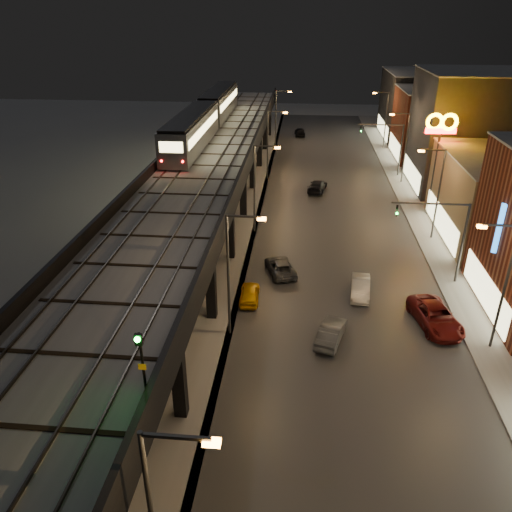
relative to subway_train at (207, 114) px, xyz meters
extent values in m
plane|color=silver|center=(8.50, -48.64, -8.45)|extent=(220.00, 220.00, 0.00)
cube|color=#46474D|center=(16.00, -13.64, -8.42)|extent=(17.00, 120.00, 0.06)
cube|color=#9FA1A8|center=(26.00, -13.64, -8.38)|extent=(4.00, 120.00, 0.14)
cube|color=#9FA1A8|center=(2.50, -13.64, -8.42)|extent=(11.00, 120.00, 0.06)
cube|color=black|center=(2.50, -16.64, -2.65)|extent=(9.00, 100.00, 1.00)
cube|color=black|center=(2.50, -53.64, -3.30)|extent=(8.00, 0.60, 0.50)
cube|color=black|center=(-1.20, -43.64, -5.80)|extent=(0.70, 0.70, 5.30)
cube|color=black|center=(6.20, -43.64, -5.80)|extent=(0.70, 0.70, 5.30)
cube|color=black|center=(2.50, -43.64, -3.30)|extent=(8.00, 0.60, 0.50)
cube|color=black|center=(-1.20, -33.64, -5.80)|extent=(0.70, 0.70, 5.30)
cube|color=black|center=(6.20, -33.64, -5.80)|extent=(0.70, 0.70, 5.30)
cube|color=black|center=(2.50, -33.64, -3.30)|extent=(8.00, 0.60, 0.50)
cube|color=black|center=(-1.20, -23.64, -5.80)|extent=(0.70, 0.70, 5.30)
cube|color=black|center=(6.20, -23.64, -5.80)|extent=(0.70, 0.70, 5.30)
cube|color=black|center=(2.50, -23.64, -3.30)|extent=(8.00, 0.60, 0.50)
cube|color=black|center=(-1.20, -13.64, -5.80)|extent=(0.70, 0.70, 5.30)
cube|color=black|center=(6.20, -13.64, -5.80)|extent=(0.70, 0.70, 5.30)
cube|color=black|center=(2.50, -13.64, -3.30)|extent=(8.00, 0.60, 0.50)
cube|color=black|center=(-1.20, -3.64, -5.80)|extent=(0.70, 0.70, 5.30)
cube|color=black|center=(6.20, -3.64, -5.80)|extent=(0.70, 0.70, 5.30)
cube|color=black|center=(2.50, -3.64, -3.30)|extent=(8.00, 0.60, 0.50)
cube|color=black|center=(-1.20, 6.36, -5.80)|extent=(0.70, 0.70, 5.30)
cube|color=black|center=(6.20, 6.36, -5.80)|extent=(0.70, 0.70, 5.30)
cube|color=black|center=(2.50, 6.36, -3.30)|extent=(8.00, 0.60, 0.50)
cube|color=black|center=(-1.20, 16.36, -5.80)|extent=(0.70, 0.70, 5.30)
cube|color=black|center=(6.20, 16.36, -5.80)|extent=(0.70, 0.70, 5.30)
cube|color=black|center=(2.50, 16.36, -3.30)|extent=(8.00, 0.60, 0.50)
cube|color=black|center=(-1.20, 26.36, -5.80)|extent=(0.70, 0.70, 5.30)
cube|color=black|center=(6.20, 26.36, -5.80)|extent=(0.70, 0.70, 5.30)
cube|color=black|center=(2.50, 26.36, -3.30)|extent=(8.00, 0.60, 0.50)
cube|color=#B2B7C1|center=(2.50, -16.64, -2.07)|extent=(8.40, 100.00, 0.16)
cube|color=#332D28|center=(-0.72, -16.64, -1.91)|extent=(0.08, 98.00, 0.16)
cube|color=#332D28|center=(0.72, -16.64, -1.91)|extent=(0.08, 98.00, 0.16)
cube|color=#332D28|center=(3.78, -16.64, -1.91)|extent=(0.08, 98.00, 0.16)
cube|color=#332D28|center=(5.22, -16.64, -1.91)|extent=(0.08, 98.00, 0.16)
cube|color=black|center=(2.50, -46.64, -1.96)|extent=(7.80, 0.24, 0.06)
cube|color=black|center=(2.50, -30.64, -1.96)|extent=(7.80, 0.24, 0.06)
cube|color=black|center=(2.50, -14.64, -1.96)|extent=(7.80, 0.24, 0.06)
cube|color=black|center=(2.50, 1.36, -1.96)|extent=(7.80, 0.24, 0.06)
cube|color=black|center=(2.50, 17.36, -1.96)|extent=(7.80, 0.24, 0.06)
cube|color=black|center=(6.85, -16.64, -1.60)|extent=(0.30, 100.00, 1.10)
cube|color=black|center=(-1.85, -16.64, -1.60)|extent=(0.30, 100.00, 1.10)
cube|color=beige|center=(26.45, -30.64, -6.85)|extent=(0.10, 9.60, 2.40)
cube|color=#957D5E|center=(32.50, -16.64, -4.45)|extent=(12.00, 15.00, 8.00)
cube|color=beige|center=(26.45, -16.64, -6.85)|extent=(0.10, 12.00, 2.40)
cube|color=#2E2F3A|center=(32.50, -0.64, -1.45)|extent=(12.00, 13.00, 14.00)
cube|color=beige|center=(26.45, -0.64, -6.85)|extent=(0.10, 10.40, 2.40)
cube|color=#B2B7C1|center=(32.50, -0.64, 5.63)|extent=(12.20, 13.20, 0.16)
cube|color=brown|center=(32.50, 13.36, -3.45)|extent=(12.00, 12.00, 10.00)
cube|color=beige|center=(26.45, 13.36, -6.85)|extent=(0.10, 9.60, 2.40)
cube|color=#B2B7C1|center=(32.50, 13.36, 1.63)|extent=(12.20, 12.20, 0.16)
cube|color=black|center=(32.50, 27.36, -2.95)|extent=(12.00, 16.00, 11.00)
cube|color=beige|center=(26.45, 27.36, -6.85)|extent=(0.10, 12.80, 2.40)
cube|color=#B2B7C1|center=(32.50, 27.36, 2.63)|extent=(12.20, 16.20, 0.16)
cube|color=#38383A|center=(8.90, -53.64, 0.45)|extent=(2.20, 0.12, 0.12)
cube|color=orange|center=(10.00, -53.64, 0.33)|extent=(0.55, 0.28, 0.18)
cylinder|color=#38383A|center=(7.80, -35.64, -3.95)|extent=(0.18, 0.18, 9.00)
cube|color=#38383A|center=(8.90, -35.64, 0.45)|extent=(2.20, 0.12, 0.12)
cube|color=orange|center=(10.00, -35.64, 0.33)|extent=(0.55, 0.28, 0.18)
cylinder|color=#38383A|center=(25.50, -35.64, -3.95)|extent=(0.18, 0.18, 9.00)
cube|color=#38383A|center=(24.40, -35.64, 0.45)|extent=(2.20, 0.12, 0.12)
cube|color=orange|center=(23.30, -35.64, 0.33)|extent=(0.55, 0.28, 0.18)
cylinder|color=#38383A|center=(7.80, -17.64, -3.95)|extent=(0.18, 0.18, 9.00)
cube|color=#38383A|center=(8.90, -17.64, 0.45)|extent=(2.20, 0.12, 0.12)
cube|color=orange|center=(10.00, -17.64, 0.33)|extent=(0.55, 0.28, 0.18)
cylinder|color=#38383A|center=(25.50, -17.64, -3.95)|extent=(0.18, 0.18, 9.00)
cube|color=#38383A|center=(24.40, -17.64, 0.45)|extent=(2.20, 0.12, 0.12)
cube|color=orange|center=(23.30, -17.64, 0.33)|extent=(0.55, 0.28, 0.18)
cylinder|color=#38383A|center=(7.80, 0.36, -3.95)|extent=(0.18, 0.18, 9.00)
cube|color=#38383A|center=(8.90, 0.36, 0.45)|extent=(2.20, 0.12, 0.12)
cube|color=orange|center=(10.00, 0.36, 0.33)|extent=(0.55, 0.28, 0.18)
cylinder|color=#38383A|center=(25.50, 0.36, -3.95)|extent=(0.18, 0.18, 9.00)
cube|color=#38383A|center=(24.40, 0.36, 0.45)|extent=(2.20, 0.12, 0.12)
cube|color=orange|center=(23.30, 0.36, 0.33)|extent=(0.55, 0.28, 0.18)
cylinder|color=#38383A|center=(7.80, 18.36, -3.95)|extent=(0.18, 0.18, 9.00)
cube|color=#38383A|center=(8.90, 18.36, 0.45)|extent=(2.20, 0.12, 0.12)
cube|color=orange|center=(10.00, 18.36, 0.33)|extent=(0.55, 0.28, 0.18)
cylinder|color=#38383A|center=(25.50, 18.36, -3.95)|extent=(0.18, 0.18, 9.00)
cube|color=#38383A|center=(24.40, 18.36, 0.45)|extent=(2.20, 0.12, 0.12)
cube|color=orange|center=(23.30, 18.36, 0.33)|extent=(0.55, 0.28, 0.18)
cylinder|color=#38383A|center=(25.50, -26.64, -4.95)|extent=(0.20, 0.20, 7.00)
cube|color=#38383A|center=(22.50, -26.64, -1.55)|extent=(6.00, 0.12, 0.12)
imported|color=black|center=(20.00, -26.64, -2.05)|extent=(0.20, 0.16, 1.00)
sphere|color=#0CFF26|center=(20.00, -26.79, -2.30)|extent=(0.18, 0.18, 0.18)
cylinder|color=#38383A|center=(25.50, 3.36, -4.95)|extent=(0.20, 0.20, 7.00)
cube|color=#38383A|center=(22.50, 3.36, -1.55)|extent=(6.00, 0.12, 0.12)
imported|color=black|center=(20.00, 3.36, -2.05)|extent=(0.20, 0.16, 1.00)
sphere|color=#0CFF26|center=(20.00, 3.21, -2.30)|extent=(0.18, 0.18, 0.18)
cube|color=gray|center=(0.00, -9.63, -0.12)|extent=(3.01, 18.18, 3.43)
cube|color=black|center=(0.00, -9.63, 1.73)|extent=(2.70, 17.66, 0.26)
cube|color=#E8D384|center=(-1.52, -9.63, 0.35)|extent=(0.05, 16.62, 0.93)
cube|color=#E8D384|center=(1.52, -9.63, 0.35)|extent=(0.05, 16.62, 0.93)
cube|color=gray|center=(0.00, 9.64, -0.12)|extent=(3.01, 18.18, 3.43)
cube|color=black|center=(0.00, 9.64, 1.73)|extent=(2.70, 17.66, 0.26)
cube|color=#E8D384|center=(-1.52, 9.64, 0.35)|extent=(0.05, 16.62, 0.93)
cube|color=#E8D384|center=(1.52, 9.64, 0.35)|extent=(0.05, 16.62, 0.93)
cube|color=#E8D384|center=(0.00, -18.73, 0.40)|extent=(2.28, 0.05, 1.04)
sphere|color=#FF0C0C|center=(-1.04, -18.75, -0.95)|extent=(0.21, 0.21, 0.21)
sphere|color=#FF0C0C|center=(1.04, -18.75, -0.95)|extent=(0.21, 0.21, 0.21)
cylinder|color=black|center=(6.40, -49.10, -0.46)|extent=(0.11, 0.11, 2.73)
cube|color=black|center=(6.40, -49.22, 0.68)|extent=(0.29, 0.16, 0.50)
sphere|color=#0CFF26|center=(6.40, -49.34, 0.77)|extent=(0.24, 0.24, 0.24)
cube|color=yellow|center=(6.40, -49.20, -0.65)|extent=(0.32, 0.04, 0.27)
imported|color=#ECA903|center=(8.73, -31.14, -7.83)|extent=(1.60, 3.71, 1.25)
imported|color=#545861|center=(14.82, -35.91, -7.78)|extent=(2.46, 4.29, 1.34)
imported|color=#4F5157|center=(10.89, -26.43, -7.83)|extent=(3.32, 4.90, 1.25)
imported|color=black|center=(14.40, -4.32, -7.77)|extent=(2.78, 4.99, 1.37)
imported|color=black|center=(11.76, 26.25, -7.73)|extent=(2.11, 4.37, 1.44)
imported|color=silver|center=(17.40, -29.49, -7.78)|extent=(1.83, 4.19, 1.34)
imported|color=maroon|center=(22.33, -33.36, -7.69)|extent=(3.57, 5.88, 1.53)
cylinder|color=#38383A|center=(26.50, -11.04, -3.98)|extent=(0.24, 0.24, 8.94)
cube|color=#FF0C0C|center=(26.50, -11.04, 0.82)|extent=(3.13, 0.25, 0.56)
torus|color=#EEB300|center=(25.77, -11.04, 1.72)|extent=(1.83, 0.49, 1.81)
torus|color=#EEB300|center=(27.23, -11.04, 1.72)|extent=(1.83, 0.49, 1.81)
cylinder|color=#38383A|center=(27.00, -30.83, -5.90)|extent=(0.28, 0.28, 5.11)
cube|color=blue|center=(27.00, -30.83, -1.81)|extent=(1.64, 0.35, 3.68)
camera|label=1|loc=(12.36, -64.42, 12.01)|focal=35.00mm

